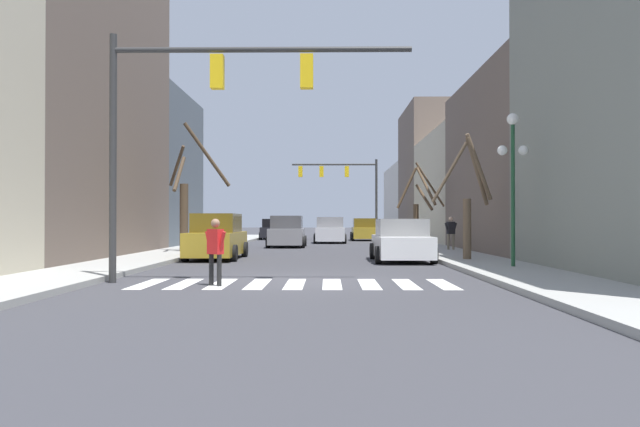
# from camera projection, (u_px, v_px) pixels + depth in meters

# --- Properties ---
(ground_plane) EXTENTS (240.00, 240.00, 0.00)m
(ground_plane) POSITION_uv_depth(u_px,v_px,m) (297.00, 281.00, 15.92)
(ground_plane) COLOR #38383D
(sidewalk_left) EXTENTS (2.65, 90.00, 0.15)m
(sidewalk_left) POSITION_uv_depth(u_px,v_px,m) (58.00, 278.00, 15.99)
(sidewalk_left) COLOR #9E9E99
(sidewalk_left) RESTS_ON ground_plane
(sidewalk_right) EXTENTS (2.65, 90.00, 0.15)m
(sidewalk_right) POSITION_uv_depth(u_px,v_px,m) (537.00, 278.00, 15.84)
(sidewalk_right) COLOR #9E9E99
(sidewalk_right) RESTS_ON ground_plane
(building_row_left) EXTENTS (6.00, 31.17, 13.20)m
(building_row_left) POSITION_uv_depth(u_px,v_px,m) (55.00, 122.00, 25.68)
(building_row_left) COLOR #BCB299
(building_row_left) RESTS_ON ground_plane
(building_row_right) EXTENTS (6.00, 64.22, 11.14)m
(building_row_right) POSITION_uv_depth(u_px,v_px,m) (475.00, 176.00, 40.94)
(building_row_right) COLOR gray
(building_row_right) RESTS_ON ground_plane
(crosswalk_stripes) EXTENTS (7.65, 2.60, 0.01)m
(crosswalk_stripes) POSITION_uv_depth(u_px,v_px,m) (295.00, 284.00, 15.15)
(crosswalk_stripes) COLOR white
(crosswalk_stripes) RESTS_ON ground_plane
(traffic_signal_near) EXTENTS (7.52, 0.28, 6.20)m
(traffic_signal_near) POSITION_uv_depth(u_px,v_px,m) (202.00, 100.00, 15.48)
(traffic_signal_near) COLOR #2D2D2D
(traffic_signal_near) RESTS_ON ground_plane
(traffic_signal_far) EXTENTS (6.63, 0.28, 6.29)m
(traffic_signal_far) POSITION_uv_depth(u_px,v_px,m) (345.00, 180.00, 48.23)
(traffic_signal_far) COLOR #2D2D2D
(traffic_signal_far) RESTS_ON ground_plane
(street_lamp_right_corner) EXTENTS (0.95, 0.36, 4.68)m
(street_lamp_right_corner) POSITION_uv_depth(u_px,v_px,m) (513.00, 158.00, 19.03)
(street_lamp_right_corner) COLOR #1E4C2D
(street_lamp_right_corner) RESTS_ON sidewalk_right
(car_driving_away_lane) EXTENTS (2.19, 4.56, 1.61)m
(car_driving_away_lane) POSITION_uv_depth(u_px,v_px,m) (401.00, 241.00, 23.58)
(car_driving_away_lane) COLOR white
(car_driving_away_lane) RESTS_ON ground_plane
(car_parked_left_mid) EXTENTS (2.18, 4.12, 1.82)m
(car_parked_left_mid) POSITION_uv_depth(u_px,v_px,m) (287.00, 233.00, 36.16)
(car_parked_left_mid) COLOR gray
(car_parked_left_mid) RESTS_ON ground_plane
(car_at_intersection) EXTENTS (1.97, 4.85, 1.68)m
(car_at_intersection) POSITION_uv_depth(u_px,v_px,m) (273.00, 230.00, 51.11)
(car_at_intersection) COLOR black
(car_at_intersection) RESTS_ON ground_plane
(car_parked_right_near) EXTENTS (2.06, 4.87, 1.82)m
(car_parked_right_near) POSITION_uv_depth(u_px,v_px,m) (217.00, 238.00, 24.94)
(car_parked_right_near) COLOR #A38423
(car_parked_right_near) RESTS_ON ground_plane
(car_parked_right_mid) EXTENTS (2.11, 4.17, 1.71)m
(car_parked_right_mid) POSITION_uv_depth(u_px,v_px,m) (364.00, 230.00, 48.15)
(car_parked_right_mid) COLOR #A38423
(car_parked_right_mid) RESTS_ON ground_plane
(car_parked_right_far) EXTENTS (2.19, 4.31, 1.78)m
(car_parked_right_far) POSITION_uv_depth(u_px,v_px,m) (330.00, 231.00, 42.74)
(car_parked_right_far) COLOR silver
(car_parked_right_far) RESTS_ON ground_plane
(pedestrian_near_right_corner) EXTENTS (0.59, 0.48, 1.59)m
(pedestrian_near_right_corner) POSITION_uv_depth(u_px,v_px,m) (215.00, 246.00, 14.72)
(pedestrian_near_right_corner) COLOR black
(pedestrian_near_right_corner) RESTS_ON ground_plane
(pedestrian_waiting_at_curb) EXTENTS (0.67, 0.32, 1.58)m
(pedestrian_waiting_at_curb) POSITION_uv_depth(u_px,v_px,m) (451.00, 230.00, 29.91)
(pedestrian_waiting_at_curb) COLOR #7A705B
(pedestrian_waiting_at_curb) RESTS_ON sidewalk_right
(street_tree_left_far) EXTENTS (2.28, 1.02, 4.59)m
(street_tree_left_far) POSITION_uv_depth(u_px,v_px,m) (469.00, 202.00, 22.76)
(street_tree_left_far) COLOR brown
(street_tree_left_far) RESTS_ON sidewalk_right
(street_tree_right_far) EXTENTS (2.96, 2.44, 5.95)m
(street_tree_right_far) POSITION_uv_depth(u_px,v_px,m) (187.00, 200.00, 28.63)
(street_tree_right_far) COLOR #473828
(street_tree_right_far) RESTS_ON sidewalk_left
(street_tree_left_mid) EXTENTS (2.79, 2.26, 4.74)m
(street_tree_left_mid) POSITION_uv_depth(u_px,v_px,m) (419.00, 207.00, 35.27)
(street_tree_left_mid) COLOR brown
(street_tree_left_mid) RESTS_ON sidewalk_right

